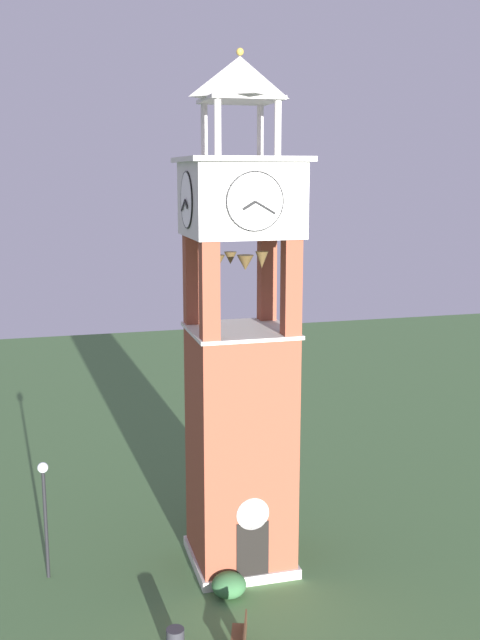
# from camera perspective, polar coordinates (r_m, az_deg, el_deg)

# --- Properties ---
(ground) EXTENTS (80.00, 80.00, 0.00)m
(ground) POSITION_cam_1_polar(r_m,az_deg,el_deg) (27.94, -0.00, -17.87)
(ground) COLOR #476B3D
(clock_tower) EXTENTS (3.82, 3.82, 17.36)m
(clock_tower) POSITION_cam_1_polar(r_m,az_deg,el_deg) (25.29, 0.00, -3.84)
(clock_tower) COLOR brown
(clock_tower) RESTS_ON ground
(park_bench) EXTENTS (0.91, 1.66, 0.95)m
(park_bench) POSITION_cam_1_polar(r_m,az_deg,el_deg) (23.19, 0.05, -23.15)
(park_bench) COLOR brown
(park_bench) RESTS_ON ground
(lamp_post) EXTENTS (0.36, 0.36, 4.14)m
(lamp_post) POSITION_cam_1_polar(r_m,az_deg,el_deg) (26.52, -14.66, -13.05)
(lamp_post) COLOR black
(lamp_post) RESTS_ON ground
(shrub_near_entry) EXTENTS (1.13, 1.13, 0.78)m
(shrub_near_entry) POSITION_cam_1_polar(r_m,az_deg,el_deg) (25.81, -0.85, -19.52)
(shrub_near_entry) COLOR #336638
(shrub_near_entry) RESTS_ON ground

